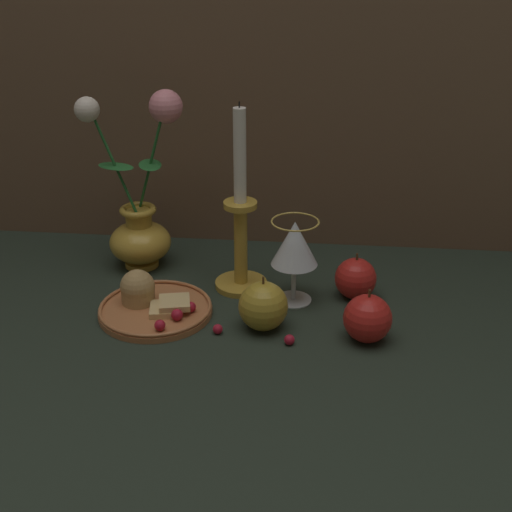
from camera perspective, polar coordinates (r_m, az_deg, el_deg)
The scene contains 10 objects.
ground_plane at distance 1.18m, azimuth -3.41°, elevation -4.72°, with size 2.40×2.40×0.00m, color #232D23.
vase at distance 1.31m, azimuth -9.22°, elevation 3.33°, with size 0.18×0.11×0.33m.
plate_with_pastries at distance 1.19m, azimuth -8.39°, elevation -3.75°, with size 0.19×0.19×0.07m.
wine_glass at distance 1.17m, azimuth 3.11°, elevation 0.80°, with size 0.08×0.08×0.15m.
candlestick at distance 1.21m, azimuth -1.24°, elevation 2.06°, with size 0.09×0.09×0.33m.
apple_beside_vase at distance 1.10m, azimuth 8.91°, elevation -4.96°, with size 0.08×0.08×0.09m.
apple_near_glass at distance 1.12m, azimuth 0.58°, elevation -4.03°, with size 0.08×0.08×0.09m.
apple_at_table_edge at distance 1.22m, azimuth 7.97°, elevation -1.79°, with size 0.07×0.07×0.08m.
berry_near_plate at distance 1.12m, azimuth -3.08°, elevation -5.86°, with size 0.02×0.02×0.02m, color #AD192D.
berry_front_center at distance 1.09m, azimuth 2.69°, elevation -6.71°, with size 0.02×0.02×0.02m, color #AD192D.
Camera 1 is at (0.17, -1.00, 0.59)m, focal length 50.00 mm.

